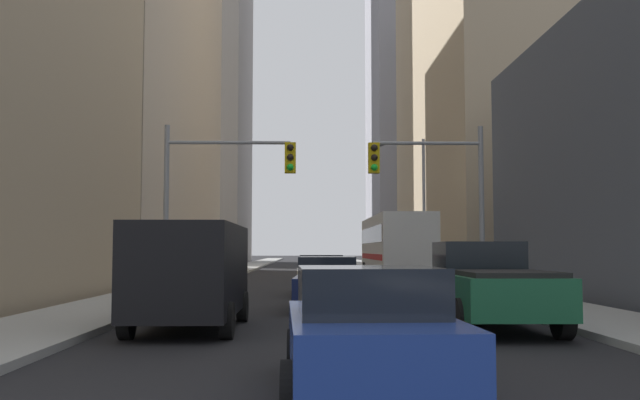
% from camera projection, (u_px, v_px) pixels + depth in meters
% --- Properties ---
extents(sidewalk_left, '(2.87, 160.00, 0.15)m').
position_uv_depth(sidewalk_left, '(229.00, 272.00, 51.79)').
color(sidewalk_left, '#9E9E99').
rests_on(sidewalk_left, ground).
extents(sidewalk_right, '(2.87, 160.00, 0.15)m').
position_uv_depth(sidewalk_right, '(399.00, 272.00, 52.06)').
color(sidewalk_right, '#9E9E99').
rests_on(sidewalk_right, ground).
extents(city_bus, '(2.67, 11.50, 3.40)m').
position_uv_depth(city_bus, '(395.00, 246.00, 36.36)').
color(city_bus, silver).
rests_on(city_bus, ground).
extents(pickup_truck_green, '(2.20, 5.43, 1.90)m').
position_uv_depth(pickup_truck_green, '(487.00, 286.00, 15.37)').
color(pickup_truck_green, '#195938').
rests_on(pickup_truck_green, ground).
extents(cargo_van_black, '(2.16, 5.22, 2.26)m').
position_uv_depth(cargo_van_black, '(191.00, 270.00, 15.22)').
color(cargo_van_black, black).
rests_on(cargo_van_black, ground).
extents(sedan_blue, '(1.95, 4.25, 1.52)m').
position_uv_depth(sedan_blue, '(367.00, 331.00, 8.26)').
color(sedan_blue, navy).
rests_on(sedan_blue, ground).
extents(sedan_navy, '(1.95, 4.26, 1.52)m').
position_uv_depth(sedan_navy, '(327.00, 283.00, 20.11)').
color(sedan_navy, '#141E4C').
rests_on(sedan_navy, ground).
extents(sedan_beige, '(1.95, 4.22, 1.52)m').
position_uv_depth(sedan_beige, '(321.00, 275.00, 26.83)').
color(sedan_beige, '#C6B793').
rests_on(sedan_beige, ground).
extents(traffic_signal_near_left, '(4.52, 0.44, 6.00)m').
position_uv_depth(traffic_signal_near_left, '(223.00, 181.00, 24.13)').
color(traffic_signal_near_left, gray).
rests_on(traffic_signal_near_left, ground).
extents(traffic_signal_near_right, '(4.00, 0.44, 6.00)m').
position_uv_depth(traffic_signal_near_right, '(432.00, 182.00, 24.28)').
color(traffic_signal_near_right, gray).
rests_on(traffic_signal_near_right, ground).
extents(street_lamp_right, '(2.70, 0.32, 7.50)m').
position_uv_depth(street_lamp_right, '(415.00, 195.00, 36.67)').
color(street_lamp_right, gray).
rests_on(street_lamp_right, ground).
extents(building_left_mid_office, '(25.67, 29.72, 26.44)m').
position_uv_depth(building_left_mid_office, '(4.00, 79.00, 47.42)').
color(building_left_mid_office, '#B7A893').
rests_on(building_left_mid_office, ground).
extents(building_left_far_tower, '(18.55, 21.79, 60.92)m').
position_uv_depth(building_left_far_tower, '(176.00, 29.00, 92.06)').
color(building_left_far_tower, gray).
rests_on(building_left_far_tower, ground).
extents(building_right_mid_block, '(25.22, 29.20, 34.18)m').
position_uv_depth(building_right_mid_block, '(583.00, 51.00, 54.65)').
color(building_right_mid_block, tan).
rests_on(building_right_mid_block, ground).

